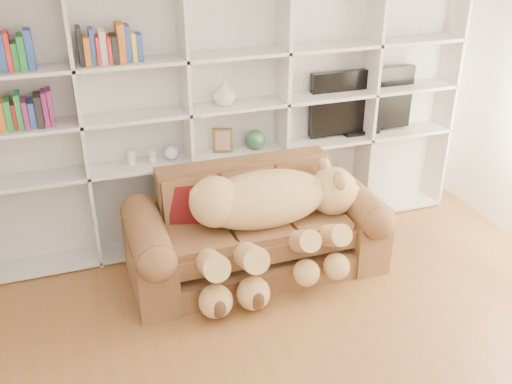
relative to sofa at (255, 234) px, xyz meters
name	(u,v)px	position (x,y,z in m)	size (l,w,h in m)	color
wall_back	(229,94)	(0.04, 0.81, 1.01)	(5.00, 0.02, 2.70)	white
bookshelf	(208,106)	(-0.20, 0.68, 0.97)	(4.43, 0.35, 2.40)	silver
sofa	(255,234)	(0.00, 0.00, 0.00)	(2.14, 0.93, 0.90)	brown
teddy_bear	(269,213)	(0.06, -0.18, 0.29)	(1.60, 0.88, 0.93)	#DDBB6E
throw_pillow	(191,206)	(-0.52, 0.15, 0.29)	(0.35, 0.11, 0.35)	#520E11
gift_box	(332,238)	(0.76, 0.03, -0.21)	(0.32, 0.30, 0.26)	#B43118
tv	(362,102)	(1.32, 0.67, 0.84)	(1.07, 0.18, 0.63)	black
picture_frame	(222,140)	(-0.09, 0.62, 0.65)	(0.18, 0.03, 0.23)	brown
green_vase	(255,140)	(0.22, 0.62, 0.61)	(0.18, 0.18, 0.18)	#31603E
figurine_tall	(131,158)	(-0.91, 0.62, 0.59)	(0.07, 0.07, 0.14)	beige
figurine_short	(153,156)	(-0.73, 0.62, 0.58)	(0.07, 0.07, 0.12)	beige
snow_globe	(171,153)	(-0.56, 0.62, 0.59)	(0.12, 0.12, 0.12)	silver
shelf_vase	(224,94)	(-0.07, 0.62, 1.08)	(0.19, 0.19, 0.20)	beige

